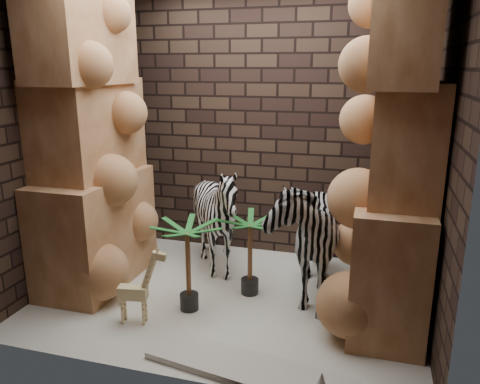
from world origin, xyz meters
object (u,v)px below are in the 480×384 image
(giraffe_toy, at_px, (132,284))
(palm_back, at_px, (188,267))
(zebra_left, at_px, (217,223))
(surfboard, at_px, (248,369))
(zebra_right, at_px, (304,222))
(palm_front, at_px, (250,255))

(giraffe_toy, distance_m, palm_back, 0.51)
(zebra_left, relative_size, surfboard, 0.78)
(zebra_right, distance_m, zebra_left, 0.98)
(zebra_right, relative_size, palm_back, 1.75)
(giraffe_toy, bearing_deg, surfboard, -29.93)
(palm_front, bearing_deg, giraffe_toy, -135.98)
(zebra_right, xyz_separation_m, zebra_left, (-0.94, 0.23, -0.18))
(palm_front, distance_m, palm_back, 0.64)
(zebra_left, distance_m, palm_front, 0.61)
(zebra_right, bearing_deg, giraffe_toy, -152.09)
(giraffe_toy, xyz_separation_m, palm_back, (0.37, 0.34, 0.06))
(palm_back, xyz_separation_m, surfboard, (0.75, -0.73, -0.39))
(zebra_right, distance_m, palm_front, 0.60)
(surfboard, bearing_deg, zebra_right, 91.72)
(zebra_left, bearing_deg, giraffe_toy, -96.80)
(zebra_left, relative_size, palm_back, 1.45)
(giraffe_toy, height_order, surfboard, giraffe_toy)
(zebra_right, relative_size, surfboard, 0.94)
(giraffe_toy, distance_m, palm_front, 1.14)
(zebra_left, bearing_deg, surfboard, -53.49)
(zebra_left, relative_size, palm_front, 1.52)
(zebra_right, height_order, surfboard, zebra_right)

